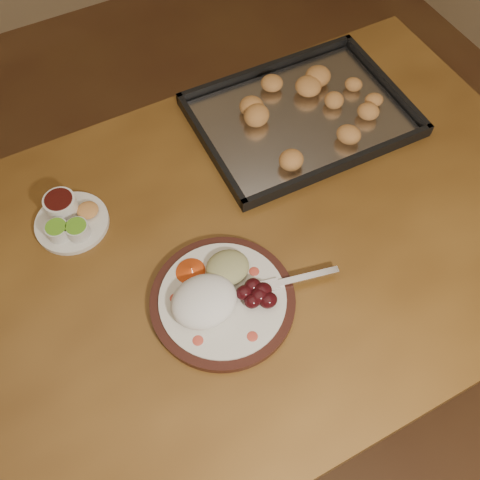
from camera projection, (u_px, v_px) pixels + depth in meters
ground at (161, 406)px, 1.66m from camera, size 4.00×4.00×0.00m
dining_table at (228, 271)px, 1.17m from camera, size 1.50×0.90×0.75m
dinner_plate at (219, 297)px, 1.01m from camera, size 0.37×0.28×0.06m
condiment_saucer at (69, 218)px, 1.10m from camera, size 0.15×0.15×0.05m
baking_tray at (301, 115)px, 1.26m from camera, size 0.50×0.37×0.05m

